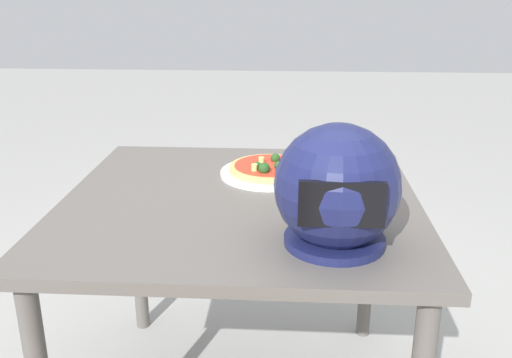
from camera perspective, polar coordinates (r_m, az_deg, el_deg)
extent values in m
cube|color=#5B5651|center=(1.56, -1.57, -2.38)|extent=(0.97, 0.96, 0.03)
cylinder|color=#5B5651|center=(2.10, 11.30, -7.37)|extent=(0.05, 0.05, 0.68)
cylinder|color=#5B5651|center=(2.16, -11.93, -6.72)|extent=(0.05, 0.05, 0.68)
cylinder|color=white|center=(1.73, 1.41, 0.61)|extent=(0.30, 0.30, 0.01)
cylinder|color=tan|center=(1.73, 1.42, 1.08)|extent=(0.25, 0.25, 0.02)
cylinder|color=red|center=(1.72, 1.42, 1.42)|extent=(0.22, 0.22, 0.00)
sphere|color=#234C1E|center=(1.69, 2.31, 1.37)|extent=(0.03, 0.03, 0.03)
sphere|color=#234C1E|center=(1.65, 0.82, 1.08)|extent=(0.04, 0.04, 0.04)
sphere|color=#234C1E|center=(1.69, 0.15, 1.34)|extent=(0.03, 0.03, 0.03)
sphere|color=#234C1E|center=(1.63, 2.68, 0.88)|extent=(0.04, 0.04, 0.04)
sphere|color=#234C1E|center=(1.76, 1.97, 2.13)|extent=(0.03, 0.03, 0.03)
cylinder|color=#E0D172|center=(1.69, 0.70, 1.35)|extent=(0.02, 0.02, 0.01)
cylinder|color=#E0D172|center=(1.73, 0.55, 1.93)|extent=(0.03, 0.03, 0.02)
cylinder|color=#E0D172|center=(1.66, -0.16, 1.18)|extent=(0.02, 0.02, 0.02)
sphere|color=#191E4C|center=(1.25, 8.21, -0.72)|extent=(0.28, 0.28, 0.28)
cylinder|color=#191E4C|center=(1.30, 7.93, -6.10)|extent=(0.23, 0.23, 0.02)
cube|color=black|center=(1.13, 8.68, -2.54)|extent=(0.17, 0.02, 0.09)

